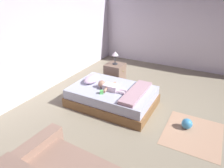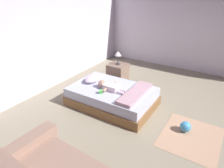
# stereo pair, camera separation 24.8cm
# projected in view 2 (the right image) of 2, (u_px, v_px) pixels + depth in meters

# --- Properties ---
(ground_plane) EXTENTS (8.00, 8.00, 0.00)m
(ground_plane) POSITION_uv_depth(u_px,v_px,m) (163.00, 119.00, 4.03)
(ground_plane) COLOR gray
(wall_behind_bed) EXTENTS (8.00, 0.12, 2.83)m
(wall_behind_bed) POSITION_uv_depth(u_px,v_px,m) (48.00, 31.00, 4.85)
(wall_behind_bed) COLOR silver
(wall_behind_bed) RESTS_ON ground_plane
(wall_side) EXTENTS (0.12, 6.00, 2.83)m
(wall_side) POSITION_uv_depth(u_px,v_px,m) (204.00, 24.00, 5.70)
(wall_side) COLOR silver
(wall_side) RESTS_ON ground_plane
(bed) EXTENTS (1.19, 1.82, 0.41)m
(bed) POSITION_uv_depth(u_px,v_px,m) (112.00, 97.00, 4.44)
(bed) COLOR brown
(bed) RESTS_ON ground_plane
(pillow) EXTENTS (0.50, 0.30, 0.14)m
(pillow) POSITION_uv_depth(u_px,v_px,m) (93.00, 78.00, 4.64)
(pillow) COLOR silver
(pillow) RESTS_ON bed
(baby) EXTENTS (0.50, 0.65, 0.16)m
(baby) POSITION_uv_depth(u_px,v_px,m) (109.00, 87.00, 4.27)
(baby) COLOR white
(baby) RESTS_ON bed
(toothbrush) EXTENTS (0.04, 0.17, 0.02)m
(toothbrush) POSITION_uv_depth(u_px,v_px,m) (114.00, 84.00, 4.53)
(toothbrush) COLOR #AD3DA3
(toothbrush) RESTS_ON bed
(nightstand) EXTENTS (0.45, 0.48, 0.55)m
(nightstand) POSITION_uv_depth(u_px,v_px,m) (118.00, 74.00, 5.39)
(nightstand) COLOR #7D6252
(nightstand) RESTS_ON ground_plane
(lamp) EXTENTS (0.18, 0.18, 0.35)m
(lamp) POSITION_uv_depth(u_px,v_px,m) (118.00, 55.00, 5.15)
(lamp) COLOR #333338
(lamp) RESTS_ON nightstand
(rug) EXTENTS (1.12, 0.97, 0.01)m
(rug) POSITION_uv_depth(u_px,v_px,m) (191.00, 137.00, 3.55)
(rug) COLOR tan
(rug) RESTS_ON ground_plane
(toy_ball) EXTENTS (0.19, 0.19, 0.19)m
(toy_ball) POSITION_uv_depth(u_px,v_px,m) (185.00, 127.00, 3.64)
(toy_ball) COLOR #4096CE
(toy_ball) RESTS_ON rug
(blanket) EXTENTS (1.07, 0.31, 0.07)m
(blanket) POSITION_uv_depth(u_px,v_px,m) (135.00, 93.00, 4.06)
(blanket) COLOR #B28B98
(blanket) RESTS_ON bed
(toy_block) EXTENTS (0.10, 0.10, 0.07)m
(toy_block) POSITION_uv_depth(u_px,v_px,m) (101.00, 92.00, 4.12)
(toy_block) COLOR #5CCB5D
(toy_block) RESTS_ON bed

